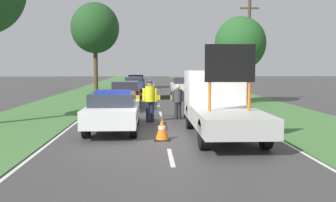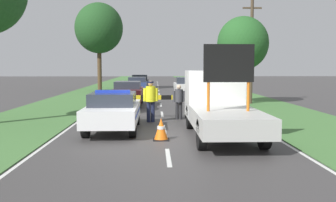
{
  "view_description": "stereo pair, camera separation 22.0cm",
  "coord_description": "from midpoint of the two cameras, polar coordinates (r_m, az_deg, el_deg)",
  "views": [
    {
      "loc": [
        -0.57,
        -13.3,
        2.43
      ],
      "look_at": [
        0.14,
        1.61,
        1.1
      ],
      "focal_mm": 42.0,
      "sensor_mm": 36.0,
      "label": 1
    },
    {
      "loc": [
        -0.35,
        -13.31,
        2.43
      ],
      "look_at": [
        0.14,
        1.61,
        1.1
      ],
      "focal_mm": 42.0,
      "sensor_mm": 36.0,
      "label": 2
    }
  ],
  "objects": [
    {
      "name": "grass_verge_left",
      "position": [
        33.86,
        -11.45,
        0.9
      ],
      "size": [
        4.51,
        120.0,
        0.03
      ],
      "color": "#427038",
      "rests_on": "ground"
    },
    {
      "name": "roadside_tree_near_left",
      "position": [
        25.65,
        11.05,
        8.17
      ],
      "size": [
        3.24,
        3.24,
        5.58
      ],
      "color": "#4C3823",
      "rests_on": "ground"
    },
    {
      "name": "queued_car_wagon_maroon",
      "position": [
        24.2,
        -5.58,
        1.17
      ],
      "size": [
        1.72,
        4.34,
        1.5
      ],
      "rotation": [
        0.0,
        0.0,
        3.14
      ],
      "color": "maroon",
      "rests_on": "ground"
    },
    {
      "name": "queued_car_hatch_blue",
      "position": [
        37.07,
        -4.32,
        2.48
      ],
      "size": [
        1.8,
        4.24,
        1.4
      ],
      "rotation": [
        0.0,
        0.0,
        3.14
      ],
      "color": "navy",
      "rests_on": "ground"
    },
    {
      "name": "police_officer",
      "position": [
        17.04,
        -2.17,
        0.49
      ],
      "size": [
        0.64,
        0.41,
        1.79
      ],
      "rotation": [
        0.0,
        0.0,
        3.25
      ],
      "color": "#191E38",
      "rests_on": "ground"
    },
    {
      "name": "lane_markings",
      "position": [
        30.39,
        -1.01,
        0.52
      ],
      "size": [
        7.56,
        71.09,
        0.01
      ],
      "color": "silver",
      "rests_on": "ground"
    },
    {
      "name": "utility_pole",
      "position": [
        25.73,
        12.26,
        7.34
      ],
      "size": [
        1.2,
        0.2,
        6.75
      ],
      "color": "#473828",
      "rests_on": "ground"
    },
    {
      "name": "pedestrian_civilian",
      "position": [
        17.9,
        1.95,
        0.28
      ],
      "size": [
        0.57,
        0.36,
        1.58
      ],
      "rotation": [
        0.0,
        0.0,
        -0.35
      ],
      "color": "#232326",
      "rests_on": "ground"
    },
    {
      "name": "queued_car_van_white",
      "position": [
        30.28,
        2.97,
        2.07
      ],
      "size": [
        1.87,
        4.02,
        1.57
      ],
      "rotation": [
        0.0,
        0.0,
        3.14
      ],
      "color": "silver",
      "rests_on": "ground"
    },
    {
      "name": "queued_car_sedan_black",
      "position": [
        42.9,
        -3.95,
        2.86
      ],
      "size": [
        1.8,
        4.3,
        1.49
      ],
      "rotation": [
        0.0,
        0.0,
        3.14
      ],
      "color": "black",
      "rests_on": "ground"
    },
    {
      "name": "traffic_cone_near_police",
      "position": [
        18.58,
        7.97,
        -1.62
      ],
      "size": [
        0.4,
        0.4,
        0.55
      ],
      "color": "black",
      "rests_on": "ground"
    },
    {
      "name": "work_truck",
      "position": [
        14.14,
        7.79,
        -0.32
      ],
      "size": [
        2.08,
        6.16,
        3.1
      ],
      "rotation": [
        0.0,
        0.0,
        3.08
      ],
      "color": "white",
      "rests_on": "ground"
    },
    {
      "name": "road_barrier",
      "position": [
        18.23,
        -0.66,
        0.26
      ],
      "size": [
        2.85,
        0.08,
        1.08
      ],
      "rotation": [
        0.0,
        0.0,
        0.12
      ],
      "color": "black",
      "rests_on": "ground"
    },
    {
      "name": "ground_plane",
      "position": [
        13.53,
        0.09,
        -5.25
      ],
      "size": [
        160.0,
        160.0,
        0.0
      ],
      "primitive_type": "plane",
      "color": "#3D3A3A"
    },
    {
      "name": "traffic_cone_centre_front",
      "position": [
        12.95,
        -0.52,
        -4.1
      ],
      "size": [
        0.53,
        0.53,
        0.73
      ],
      "color": "black",
      "rests_on": "ground"
    },
    {
      "name": "police_car",
      "position": [
        14.87,
        -7.5,
        -1.36
      ],
      "size": [
        1.84,
        4.76,
        1.55
      ],
      "rotation": [
        0.0,
        0.0,
        -0.02
      ],
      "color": "white",
      "rests_on": "ground"
    },
    {
      "name": "grass_verge_right",
      "position": [
        34.03,
        9.22,
        0.96
      ],
      "size": [
        4.51,
        120.0,
        0.03
      ],
      "color": "#427038",
      "rests_on": "ground"
    },
    {
      "name": "roadside_tree_mid_left",
      "position": [
        40.25,
        -9.84,
        10.35
      ],
      "size": [
        4.76,
        4.76,
        8.7
      ],
      "color": "#4C3823",
      "rests_on": "ground"
    }
  ]
}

